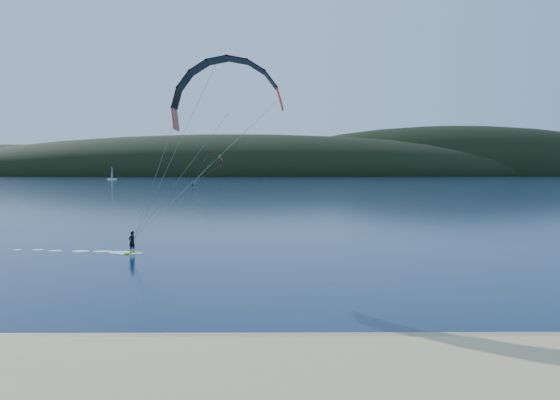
% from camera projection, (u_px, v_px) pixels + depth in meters
% --- Properties ---
extents(ground, '(1800.00, 1800.00, 0.00)m').
position_uv_depth(ground, '(158.00, 397.00, 15.36)').
color(ground, '#071535').
rests_on(ground, ground).
extents(wet_sand, '(220.00, 2.50, 0.10)m').
position_uv_depth(wet_sand, '(184.00, 344.00, 19.85)').
color(wet_sand, '#948156').
rests_on(wet_sand, ground).
extents(headland, '(1200.00, 310.00, 140.00)m').
position_uv_depth(headland, '(274.00, 176.00, 759.61)').
color(headland, black).
rests_on(headland, ground).
extents(kitesurfer_near, '(22.59, 8.35, 13.54)m').
position_uv_depth(kitesurfer_near, '(222.00, 119.00, 36.63)').
color(kitesurfer_near, '#CAD218').
rests_on(kitesurfer_near, ground).
extents(kitesurfer_far, '(12.88, 5.60, 13.28)m').
position_uv_depth(kitesurfer_far, '(213.00, 163.00, 208.50)').
color(kitesurfer_far, '#CAD218').
rests_on(kitesurfer_far, ground).
extents(sailboat, '(7.30, 4.61, 10.23)m').
position_uv_depth(sailboat, '(112.00, 179.00, 410.55)').
color(sailboat, white).
rests_on(sailboat, ground).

